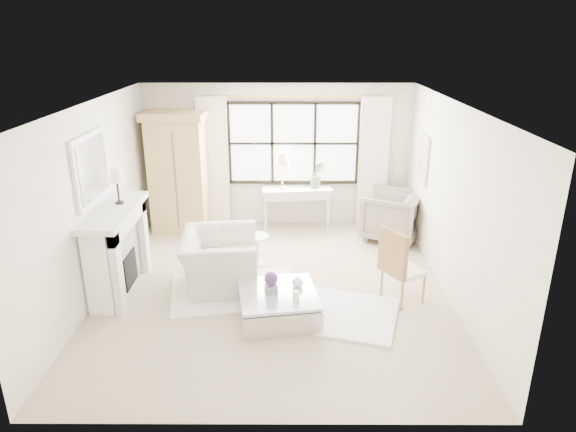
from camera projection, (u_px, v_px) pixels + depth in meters
name	position (u px, v px, depth m)	size (l,w,h in m)	color
floor	(274.00, 289.00, 7.58)	(5.50, 5.50, 0.00)	#C1AE8F
ceiling	(272.00, 104.00, 6.65)	(5.50, 5.50, 0.00)	silver
wall_back	(278.00, 156.00, 9.70)	(5.00, 5.00, 0.00)	beige
wall_front	(263.00, 303.00, 4.54)	(5.00, 5.00, 0.00)	beige
wall_left	(93.00, 203.00, 7.13)	(5.50, 5.50, 0.00)	#EDE6D0
wall_right	(453.00, 203.00, 7.11)	(5.50, 5.50, 0.00)	white
window_pane	(294.00, 143.00, 9.59)	(2.40, 0.02, 1.50)	white
window_frame	(294.00, 143.00, 9.58)	(2.50, 0.04, 1.50)	black
curtain_rod	(294.00, 96.00, 9.23)	(0.04, 0.04, 3.30)	#BA8E40
curtain_left	(214.00, 163.00, 9.65)	(0.55, 0.10, 2.47)	white
curtain_right	(373.00, 163.00, 9.64)	(0.55, 0.10, 2.47)	white
fireplace	(116.00, 249.00, 7.37)	(0.58, 1.66, 1.26)	white
mirror_frame	(91.00, 168.00, 6.96)	(0.05, 1.15, 0.95)	white
mirror_glass	(93.00, 168.00, 6.96)	(0.02, 1.00, 0.80)	#B7BBC3
art_frame	(423.00, 159.00, 8.63)	(0.04, 0.62, 0.82)	silver
art_canvas	(421.00, 159.00, 8.63)	(0.01, 0.52, 0.72)	#C7B39A
mantel_lamp	(116.00, 177.00, 7.24)	(0.22, 0.22, 0.51)	black
armoire	(179.00, 172.00, 9.43)	(1.17, 0.78, 2.24)	tan
console_table	(297.00, 208.00, 9.78)	(1.34, 0.58, 0.80)	silver
console_lamp	(282.00, 159.00, 9.44)	(0.28, 0.28, 0.69)	#B99340
orchid_plant	(317.00, 175.00, 9.57)	(0.28, 0.23, 0.51)	#506A46
side_table	(257.00, 246.00, 8.27)	(0.40, 0.40, 0.51)	silver
rug_left	(235.00, 291.00, 7.51)	(1.83, 1.29, 0.03)	white
rug_right	(334.00, 312.00, 6.94)	(1.63, 1.22, 0.03)	white
club_armchair	(220.00, 260.00, 7.58)	(1.23, 1.08, 0.80)	beige
wingback_chair	(392.00, 216.00, 9.27)	(0.94, 0.97, 0.88)	gray
french_chair	(402.00, 281.00, 7.16)	(0.66, 0.66, 1.08)	#A67C45
coffee_table	(278.00, 306.00, 6.78)	(1.15, 1.15, 0.38)	silver
planter_box	(271.00, 288.00, 6.70)	(0.15, 0.15, 0.11)	slate
planter_flowers	(271.00, 279.00, 6.65)	(0.18, 0.18, 0.18)	#502968
pillar_candle	(296.00, 296.00, 6.50)	(0.08, 0.08, 0.12)	white
coffee_vase	(298.00, 281.00, 6.83)	(0.15, 0.15, 0.16)	silver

